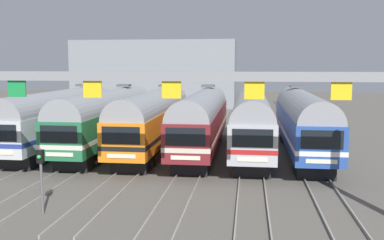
{
  "coord_description": "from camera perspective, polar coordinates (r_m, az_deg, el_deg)",
  "views": [
    {
      "loc": [
        5.44,
        -33.69,
        6.77
      ],
      "look_at": [
        1.19,
        -0.49,
        2.6
      ],
      "focal_mm": 41.4,
      "sensor_mm": 36.0,
      "label": 1
    }
  ],
  "objects": [
    {
      "name": "ground_plane",
      "position": [
        34.8,
        -1.84,
        -4.12
      ],
      "size": [
        160.0,
        160.0,
        0.0
      ],
      "primitive_type": "plane",
      "color": "#5B564F"
    },
    {
      "name": "track_bed",
      "position": [
        51.42,
        1.16,
        -0.38
      ],
      "size": [
        20.51,
        70.0,
        0.15
      ],
      "color": "gray",
      "rests_on": "ground"
    },
    {
      "name": "commuter_train_silver",
      "position": [
        37.08,
        -16.52,
        0.49
      ],
      "size": [
        2.88,
        18.06,
        5.05
      ],
      "color": "silver",
      "rests_on": "ground"
    },
    {
      "name": "commuter_train_green",
      "position": [
        35.72,
        -10.93,
        0.41
      ],
      "size": [
        2.88,
        18.06,
        5.05
      ],
      "color": "#236B42",
      "rests_on": "ground"
    },
    {
      "name": "commuter_train_orange",
      "position": [
        34.72,
        -4.96,
        0.33
      ],
      "size": [
        2.88,
        18.06,
        5.05
      ],
      "color": "orange",
      "rests_on": "ground"
    },
    {
      "name": "commuter_train_maroon",
      "position": [
        34.12,
        1.29,
        0.23
      ],
      "size": [
        2.88,
        18.06,
        5.05
      ],
      "color": "maroon",
      "rests_on": "ground"
    },
    {
      "name": "commuter_train_stainless",
      "position": [
        33.94,
        7.68,
        0.13
      ],
      "size": [
        2.88,
        18.06,
        5.05
      ],
      "color": "#B2B5BA",
      "rests_on": "ground"
    },
    {
      "name": "commuter_train_blue",
      "position": [
        34.18,
        14.07,
        0.03
      ],
      "size": [
        2.88,
        18.06,
        5.05
      ],
      "color": "#284C9E",
      "rests_on": "ground"
    },
    {
      "name": "catenary_gantry",
      "position": [
        20.96,
        -7.78,
        3.06
      ],
      "size": [
        24.24,
        0.44,
        6.97
      ],
      "color": "gray",
      "rests_on": "ground"
    },
    {
      "name": "yard_signal_mast",
      "position": [
        21.18,
        -18.89,
        -5.97
      ],
      "size": [
        0.28,
        0.35,
        3.04
      ],
      "color": "#59595E",
      "rests_on": "ground"
    },
    {
      "name": "maintenance_building",
      "position": [
        74.46,
        -4.62,
        5.99
      ],
      "size": [
        26.35,
        10.0,
        10.68
      ],
      "primitive_type": "cube",
      "color": "gray",
      "rests_on": "ground"
    }
  ]
}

